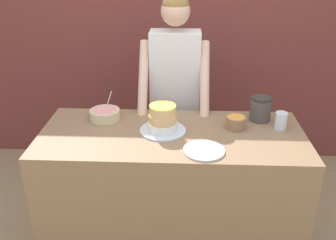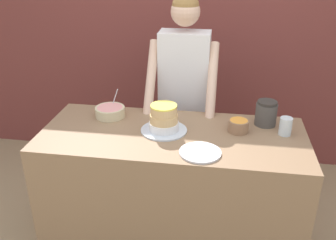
# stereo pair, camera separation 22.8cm
# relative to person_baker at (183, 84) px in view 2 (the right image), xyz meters

# --- Properties ---
(wall_back) EXTENTS (10.00, 0.05, 2.60)m
(wall_back) POSITION_rel_person_baker_xyz_m (0.00, 0.82, 0.23)
(wall_back) COLOR brown
(wall_back) RESTS_ON ground_plane
(counter) EXTENTS (1.68, 0.72, 0.95)m
(counter) POSITION_rel_person_baker_xyz_m (0.00, -0.59, -0.59)
(counter) COLOR #8C6B4C
(counter) RESTS_ON ground_plane
(person_baker) EXTENTS (0.51, 0.47, 1.74)m
(person_baker) POSITION_rel_person_baker_xyz_m (0.00, 0.00, 0.00)
(person_baker) COLOR #2D2D38
(person_baker) RESTS_ON ground_plane
(cake) EXTENTS (0.30, 0.30, 0.18)m
(cake) POSITION_rel_person_baker_xyz_m (-0.06, -0.57, -0.04)
(cake) COLOR silver
(cake) RESTS_ON counter
(frosting_bowl_orange) EXTENTS (0.13, 0.13, 0.08)m
(frosting_bowl_orange) POSITION_rel_person_baker_xyz_m (0.41, -0.50, -0.07)
(frosting_bowl_orange) COLOR #936B4C
(frosting_bowl_orange) RESTS_ON counter
(frosting_bowl_pink) EXTENTS (0.20, 0.20, 0.18)m
(frosting_bowl_pink) POSITION_rel_person_baker_xyz_m (-0.46, -0.41, -0.08)
(frosting_bowl_pink) COLOR beige
(frosting_bowl_pink) RESTS_ON counter
(drinking_glass) EXTENTS (0.08, 0.08, 0.11)m
(drinking_glass) POSITION_rel_person_baker_xyz_m (0.70, -0.50, -0.06)
(drinking_glass) COLOR silver
(drinking_glass) RESTS_ON counter
(ceramic_plate) EXTENTS (0.24, 0.24, 0.01)m
(ceramic_plate) POSITION_rel_person_baker_xyz_m (0.19, -0.82, -0.11)
(ceramic_plate) COLOR silver
(ceramic_plate) RESTS_ON counter
(stoneware_jar) EXTENTS (0.14, 0.14, 0.17)m
(stoneware_jar) POSITION_rel_person_baker_xyz_m (0.59, -0.37, -0.03)
(stoneware_jar) COLOR #4C4742
(stoneware_jar) RESTS_ON counter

